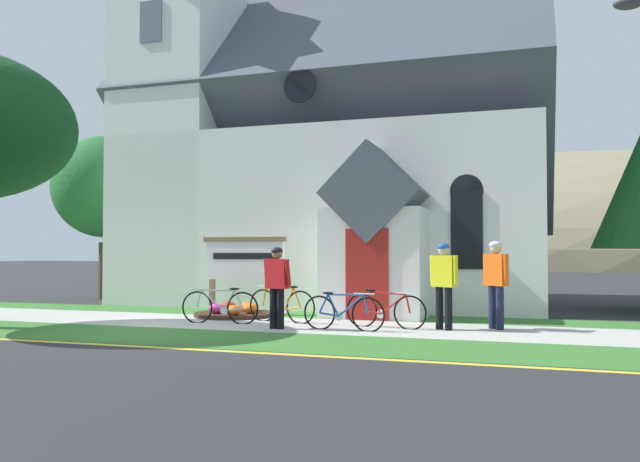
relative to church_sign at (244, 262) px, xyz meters
name	(u,v)px	position (x,y,z in m)	size (l,w,h in m)	color
ground	(231,312)	(-0.60, 0.52, -1.32)	(140.00, 140.00, 0.00)	#2B2B2D
sidewalk_slab	(254,323)	(1.06, -1.80, -1.31)	(32.00, 2.63, 0.01)	#B7B5AD
grass_verge	(199,338)	(1.06, -4.23, -1.32)	(32.00, 2.24, 0.01)	#38722D
church_lawn	(289,314)	(1.06, 0.34, -1.32)	(24.00, 1.65, 0.01)	#38722D
curb_paint_stripe	(161,348)	(1.06, -5.50, -1.32)	(28.00, 0.16, 0.01)	yellow
church_building	(327,159)	(0.58, 5.04, 3.23)	(12.78, 10.27, 12.53)	white
church_sign	(244,262)	(0.00, 0.00, 0.00)	(2.21, 0.19, 1.94)	#7F6047
flower_bed	(235,313)	(0.02, -0.59, -1.22)	(1.93, 1.93, 0.34)	#382319
bicycle_silver	(385,310)	(3.97, -1.73, -0.95)	(1.76, 0.38, 0.81)	black
bicycle_blue	(220,307)	(0.37, -2.04, -0.95)	(1.79, 0.15, 0.81)	black
bicycle_red	(343,312)	(3.26, -2.36, -0.96)	(1.75, 0.25, 0.78)	black
bicycle_yellow	(282,305)	(1.57, -1.42, -0.93)	(1.72, 0.44, 0.84)	black
cyclist_in_green_jersey	(444,278)	(5.17, -1.69, -0.28)	(0.60, 0.44, 1.75)	black
cyclist_in_orange_jersey	(496,277)	(6.16, -1.27, -0.25)	(0.51, 0.62, 1.79)	#191E38
cyclist_in_white_jersey	(277,281)	(1.93, -2.59, -0.35)	(0.63, 0.38, 1.66)	black
yard_deciduous_tree	(105,187)	(-6.59, 3.27, 2.37)	(3.39, 3.39, 5.38)	#4C3823
distant_hill	(576,265)	(11.58, 63.91, -1.32)	(76.09, 55.30, 24.65)	#847A5B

